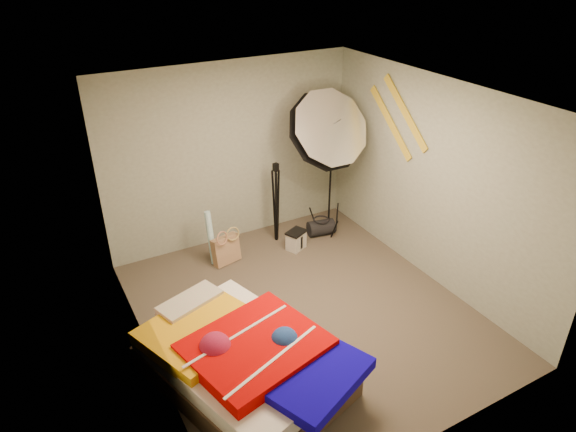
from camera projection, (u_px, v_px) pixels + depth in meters
floor at (306, 311)px, 5.95m from camera, size 4.00×4.00×0.00m
ceiling at (310, 99)px, 4.76m from camera, size 4.00×4.00×0.00m
wall_back at (231, 155)px, 6.89m from camera, size 3.50×0.00×3.50m
wall_front at (446, 329)px, 3.82m from camera, size 3.50×0.00×3.50m
wall_left at (141, 262)px, 4.61m from camera, size 0.00×4.00×4.00m
wall_right at (433, 183)px, 6.10m from camera, size 0.00×4.00×4.00m
tote_bag at (226, 250)px, 6.77m from camera, size 0.41×0.25×0.39m
wrapping_roll at (211, 238)px, 6.70m from camera, size 0.09×0.21×0.73m
camera_case at (296, 241)px, 7.10m from camera, size 0.30×0.27×0.25m
duffel_bag at (321, 228)px, 7.44m from camera, size 0.41×0.30×0.23m
wall_stripe_upper at (405, 113)px, 6.22m from camera, size 0.02×0.91×0.78m
wall_stripe_lower at (391, 123)px, 6.51m from camera, size 0.02×0.91×0.78m
bed at (243, 359)px, 4.89m from camera, size 1.87×2.25×0.56m
photo_umbrella at (326, 131)px, 6.57m from camera, size 1.33×1.01×2.28m
camera_tripod at (276, 197)px, 7.05m from camera, size 0.07×0.07×1.18m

